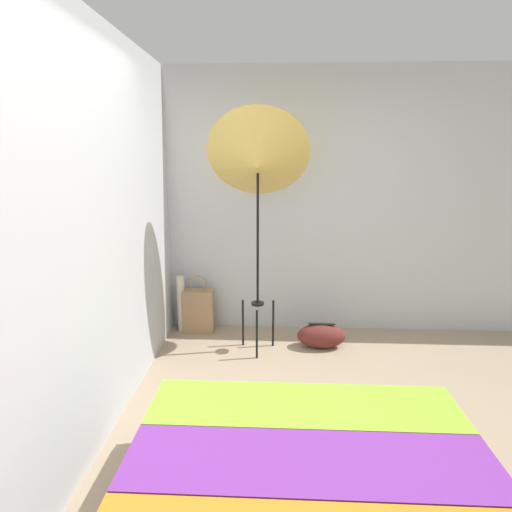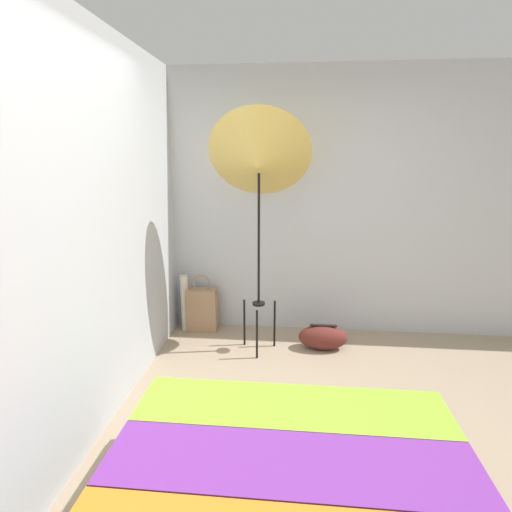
% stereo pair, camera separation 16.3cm
% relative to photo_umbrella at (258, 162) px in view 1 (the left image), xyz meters
% --- Properties ---
extents(ground_plane, '(14.00, 14.00, 0.00)m').
position_rel_photo_umbrella_xyz_m(ground_plane, '(0.38, -1.52, -1.73)').
color(ground_plane, gray).
extents(wall_back, '(8.00, 0.05, 2.60)m').
position_rel_photo_umbrella_xyz_m(wall_back, '(0.38, 0.55, -0.43)').
color(wall_back, '#B7BCC1').
rests_on(wall_back, ground_plane).
extents(wall_side_left, '(0.05, 8.00, 2.60)m').
position_rel_photo_umbrella_xyz_m(wall_side_left, '(-0.95, -0.52, -0.43)').
color(wall_side_left, '#B7BCC1').
rests_on(wall_side_left, ground_plane).
extents(photo_umbrella, '(0.89, 0.68, 2.16)m').
position_rel_photo_umbrella_xyz_m(photo_umbrella, '(0.00, 0.00, 0.00)').
color(photo_umbrella, black).
rests_on(photo_umbrella, ground_plane).
extents(tote_bag, '(0.31, 0.15, 0.60)m').
position_rel_photo_umbrella_xyz_m(tote_bag, '(-0.62, 0.38, -1.50)').
color(tote_bag, '#9E7A56').
rests_on(tote_bag, ground_plane).
extents(duffel_bag, '(0.46, 0.23, 0.24)m').
position_rel_photo_umbrella_xyz_m(duffel_bag, '(0.60, 0.07, -1.61)').
color(duffel_bag, '#5B231E').
rests_on(duffel_bag, ground_plane).
extents(paper_roll, '(0.08, 0.08, 0.59)m').
position_rel_photo_umbrella_xyz_m(paper_roll, '(-0.80, 0.37, -1.43)').
color(paper_roll, beige).
rests_on(paper_roll, ground_plane).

